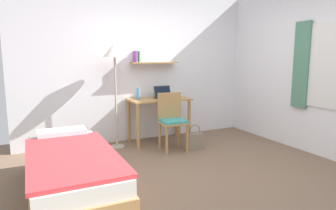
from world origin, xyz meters
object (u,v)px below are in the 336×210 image
(standing_lamp, at_px, (115,57))
(laptop, at_px, (163,95))
(desk, at_px, (159,107))
(handbag, at_px, (195,141))
(desk_chair, at_px, (172,119))
(book_stack, at_px, (174,96))
(water_bottle, at_px, (138,94))
(bed, at_px, (71,172))

(standing_lamp, xyz_separation_m, laptop, (0.86, 0.04, -0.66))
(desk, bearing_deg, laptop, 5.97)
(laptop, relative_size, handbag, 0.77)
(desk_chair, bearing_deg, book_stack, 60.95)
(desk_chair, xyz_separation_m, water_bottle, (-0.38, 0.51, 0.36))
(book_stack, bearing_deg, standing_lamp, -175.36)
(desk, distance_m, standing_lamp, 1.15)
(standing_lamp, distance_m, water_bottle, 0.73)
(book_stack, bearing_deg, desk_chair, -119.05)
(desk, bearing_deg, water_bottle, 179.44)
(desk_chair, xyz_separation_m, laptop, (0.09, 0.51, 0.31))
(handbag, bearing_deg, bed, -159.06)
(desk_chair, distance_m, book_stack, 0.70)
(water_bottle, height_order, handbag, water_bottle)
(desk_chair, bearing_deg, standing_lamp, 148.64)
(desk_chair, relative_size, laptop, 2.90)
(bed, xyz_separation_m, handbag, (2.01, 0.77, -0.10))
(desk_chair, xyz_separation_m, book_stack, (0.31, 0.56, 0.29))
(desk, distance_m, handbag, 0.88)
(desk_chair, height_order, handbag, desk_chair)
(book_stack, bearing_deg, water_bottle, -175.71)
(standing_lamp, relative_size, laptop, 5.41)
(handbag, bearing_deg, standing_lamp, 150.43)
(water_bottle, bearing_deg, desk, -0.56)
(laptop, bearing_deg, standing_lamp, -177.19)
(water_bottle, relative_size, handbag, 0.50)
(handbag, bearing_deg, desk, 117.01)
(standing_lamp, bearing_deg, handbag, -29.57)
(standing_lamp, height_order, handbag, standing_lamp)
(desk, xyz_separation_m, laptop, (0.09, 0.01, 0.20))
(laptop, relative_size, book_stack, 1.32)
(water_bottle, bearing_deg, laptop, 0.72)
(handbag, bearing_deg, desk_chair, 154.86)
(bed, xyz_separation_m, book_stack, (1.99, 1.49, 0.55))
(bed, distance_m, standing_lamp, 2.07)
(desk_chair, distance_m, water_bottle, 0.73)
(bed, relative_size, desk, 1.89)
(bed, relative_size, water_bottle, 9.84)
(laptop, bearing_deg, handbag, -69.84)
(standing_lamp, distance_m, laptop, 1.09)
(desk, height_order, handbag, desk)
(water_bottle, bearing_deg, book_stack, 4.29)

